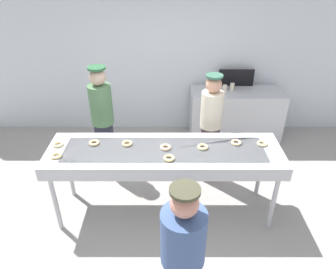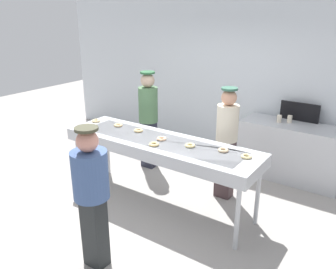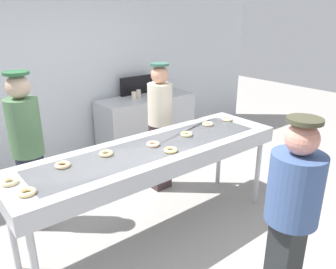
# 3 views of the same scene
# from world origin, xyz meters

# --- Properties ---
(ground_plane) EXTENTS (16.00, 16.00, 0.00)m
(ground_plane) POSITION_xyz_m (0.00, 0.00, 0.00)
(ground_plane) COLOR #9E9993
(back_wall) EXTENTS (8.00, 0.12, 3.08)m
(back_wall) POSITION_xyz_m (0.00, 2.33, 1.54)
(back_wall) COLOR silver
(back_wall) RESTS_ON ground
(fryer_conveyor) EXTENTS (2.81, 0.78, 0.98)m
(fryer_conveyor) POSITION_xyz_m (0.00, 0.00, 0.89)
(fryer_conveyor) COLOR #B7BABF
(fryer_conveyor) RESTS_ON ground
(plain_donut_0) EXTENTS (0.17, 0.17, 0.03)m
(plain_donut_0) POSITION_xyz_m (0.88, 0.13, 0.99)
(plain_donut_0) COLOR beige
(plain_donut_0) RESTS_ON fryer_conveyor
(plain_donut_1) EXTENTS (0.18, 0.18, 0.03)m
(plain_donut_1) POSITION_xyz_m (0.05, -0.20, 0.99)
(plain_donut_1) COLOR #F8D586
(plain_donut_1) RESTS_ON fryer_conveyor
(plain_donut_2) EXTENTS (0.17, 0.17, 0.03)m
(plain_donut_2) POSITION_xyz_m (-0.86, 0.12, 0.99)
(plain_donut_2) COLOR #EAC48A
(plain_donut_2) RESTS_ON fryer_conveyor
(plain_donut_3) EXTENTS (0.18, 0.18, 0.03)m
(plain_donut_3) POSITION_xyz_m (0.01, 0.02, 0.99)
(plain_donut_3) COLOR #F6C396
(plain_donut_3) RESTS_ON fryer_conveyor
(plain_donut_4) EXTENTS (0.17, 0.17, 0.03)m
(plain_donut_4) POSITION_xyz_m (1.19, 0.11, 0.99)
(plain_donut_4) COLOR beige
(plain_donut_4) RESTS_ON fryer_conveyor
(plain_donut_5) EXTENTS (0.16, 0.16, 0.03)m
(plain_donut_5) POSITION_xyz_m (-1.29, 0.09, 0.99)
(plain_donut_5) COLOR beige
(plain_donut_5) RESTS_ON fryer_conveyor
(plain_donut_6) EXTENTS (0.18, 0.18, 0.03)m
(plain_donut_6) POSITION_xyz_m (-1.24, -0.15, 0.99)
(plain_donut_6) COLOR #F9D48D
(plain_donut_6) RESTS_ON fryer_conveyor
(plain_donut_7) EXTENTS (0.18, 0.18, 0.03)m
(plain_donut_7) POSITION_xyz_m (-0.46, 0.11, 0.99)
(plain_donut_7) COLOR #F2CE8A
(plain_donut_7) RESTS_ON fryer_conveyor
(plain_donut_8) EXTENTS (0.18, 0.18, 0.03)m
(plain_donut_8) POSITION_xyz_m (0.46, 0.03, 0.99)
(plain_donut_8) COLOR #E8D28C
(plain_donut_8) RESTS_ON fryer_conveyor
(worker_baker) EXTENTS (0.32, 0.32, 1.68)m
(worker_baker) POSITION_xyz_m (-0.91, 0.93, 0.95)
(worker_baker) COLOR #222332
(worker_baker) RESTS_ON ground
(worker_assistant) EXTENTS (0.30, 0.30, 1.64)m
(worker_assistant) POSITION_xyz_m (0.64, 0.73, 0.91)
(worker_assistant) COLOR #3C2B2D
(worker_assistant) RESTS_ON ground
(customer_waiting) EXTENTS (0.37, 0.37, 1.58)m
(customer_waiting) POSITION_xyz_m (0.16, -1.40, 0.91)
(customer_waiting) COLOR #242728
(customer_waiting) RESTS_ON ground
(prep_counter) EXTENTS (1.59, 0.62, 0.92)m
(prep_counter) POSITION_xyz_m (1.25, 1.88, 0.46)
(prep_counter) COLOR #B7BABF
(prep_counter) RESTS_ON ground
(paper_cup_0) EXTENTS (0.07, 0.07, 0.12)m
(paper_cup_0) POSITION_xyz_m (1.01, 1.87, 0.98)
(paper_cup_0) COLOR beige
(paper_cup_0) RESTS_ON prep_counter
(paper_cup_1) EXTENTS (0.07, 0.07, 0.12)m
(paper_cup_1) POSITION_xyz_m (1.15, 1.95, 0.98)
(paper_cup_1) COLOR beige
(paper_cup_1) RESTS_ON prep_counter
(menu_display) EXTENTS (0.62, 0.04, 0.30)m
(menu_display) POSITION_xyz_m (1.25, 2.14, 1.07)
(menu_display) COLOR black
(menu_display) RESTS_ON prep_counter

